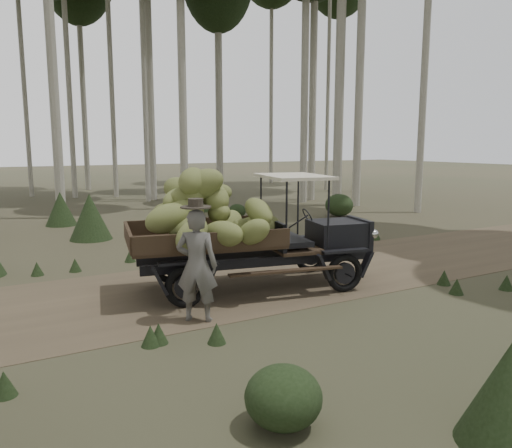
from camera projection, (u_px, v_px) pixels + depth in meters
name	position (u px, v px, depth m)	size (l,w,h in m)	color
ground	(230.00, 284.00, 10.01)	(120.00, 120.00, 0.00)	#473D2B
dirt_track	(230.00, 284.00, 10.01)	(70.00, 4.00, 0.01)	brown
banana_truck	(229.00, 219.00, 9.28)	(4.99, 2.65, 2.45)	black
farmer	(197.00, 264.00, 7.82)	(0.79, 0.73, 1.96)	#575450
undergrowth	(344.00, 276.00, 8.64)	(22.21, 23.00, 1.36)	#233319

